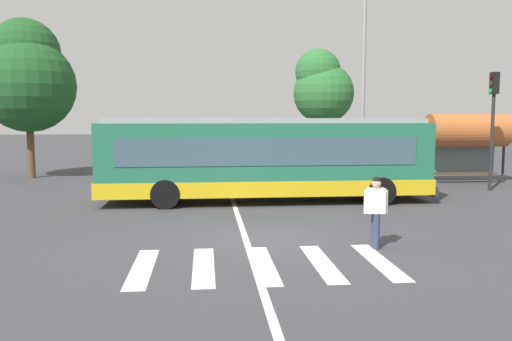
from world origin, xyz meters
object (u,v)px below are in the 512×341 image
object	(u,v)px
city_transit_bus	(265,159)
bus_stop_shelter	(467,132)
traffic_light_far_corner	(493,112)
pedestrian_crossing_street	(376,208)
parked_car_blue	(279,162)
background_tree_right	(322,87)
parked_car_red	(228,163)
background_tree_left	(27,76)
parked_car_white	(330,163)
twin_arm_street_lamp	(364,57)
parked_car_champagne	(177,163)

from	to	relation	value
city_transit_bus	bus_stop_shelter	bearing A→B (deg)	24.09
city_transit_bus	traffic_light_far_corner	xyz separation A→B (m)	(9.78, 1.87, 1.72)
pedestrian_crossing_street	parked_car_blue	size ratio (longest dim) A/B	0.38
traffic_light_far_corner	background_tree_right	xyz separation A→B (m)	(-4.54, 12.09, 1.67)
traffic_light_far_corner	background_tree_right	bearing A→B (deg)	110.59
pedestrian_crossing_street	parked_car_red	xyz separation A→B (m)	(-2.89, 14.35, -0.20)
parked_car_red	parked_car_blue	size ratio (longest dim) A/B	1.01
traffic_light_far_corner	bus_stop_shelter	world-z (taller)	traffic_light_far_corner
background_tree_left	pedestrian_crossing_street	bearing A→B (deg)	-50.57
parked_car_red	background_tree_left	distance (m)	11.03
bus_stop_shelter	city_transit_bus	bearing A→B (deg)	-155.91
parked_car_blue	background_tree_right	size ratio (longest dim) A/B	0.61
background_tree_left	background_tree_right	bearing A→B (deg)	17.96
parked_car_red	parked_car_white	distance (m)	5.28
parked_car_red	bus_stop_shelter	size ratio (longest dim) A/B	1.21
parked_car_blue	city_transit_bus	bearing A→B (deg)	-101.92
pedestrian_crossing_street	background_tree_left	bearing A→B (deg)	129.43
pedestrian_crossing_street	twin_arm_street_lamp	bearing A→B (deg)	74.39
parked_car_champagne	parked_car_red	xyz separation A→B (m)	(2.56, -0.20, 0.00)
parked_car_red	background_tree_right	size ratio (longest dim) A/B	0.62
parked_car_champagne	twin_arm_street_lamp	size ratio (longest dim) A/B	0.45
traffic_light_far_corner	city_transit_bus	bearing A→B (deg)	-169.20
traffic_light_far_corner	background_tree_left	xyz separation A→B (m)	(-20.87, 6.80, 1.84)
parked_car_blue	bus_stop_shelter	world-z (taller)	bus_stop_shelter
twin_arm_street_lamp	background_tree_left	bearing A→B (deg)	170.38
bus_stop_shelter	parked_car_champagne	bearing A→B (deg)	167.64
pedestrian_crossing_street	background_tree_left	distance (m)	20.76
parked_car_red	traffic_light_far_corner	size ratio (longest dim) A/B	0.93
parked_car_blue	background_tree_right	world-z (taller)	background_tree_right
parked_car_red	traffic_light_far_corner	xyz separation A→B (m)	(10.84, -5.45, 2.54)
parked_car_blue	background_tree_right	distance (m)	8.35
twin_arm_street_lamp	background_tree_right	xyz separation A→B (m)	(-0.19, 8.09, -1.00)
background_tree_right	city_transit_bus	bearing A→B (deg)	-110.56
parked_car_white	background_tree_left	distance (m)	15.98
bus_stop_shelter	twin_arm_street_lamp	distance (m)	6.01
parked_car_blue	background_tree_right	xyz separation A→B (m)	(3.61, 6.24, 4.21)
parked_car_champagne	parked_car_white	size ratio (longest dim) A/B	0.99
parked_car_champagne	parked_car_red	bearing A→B (deg)	-4.37
parked_car_champagne	twin_arm_street_lamp	xyz separation A→B (m)	(9.05, -1.64, 5.22)
parked_car_champagne	parked_car_blue	bearing A→B (deg)	2.27
city_transit_bus	parked_car_white	world-z (taller)	city_transit_bus
bus_stop_shelter	parked_car_red	bearing A→B (deg)	165.86
traffic_light_far_corner	bus_stop_shelter	bearing A→B (deg)	83.53
parked_car_red	parked_car_white	bearing A→B (deg)	-0.68
city_transit_bus	parked_car_blue	distance (m)	7.93
background_tree_right	background_tree_left	bearing A→B (deg)	-162.04
background_tree_left	background_tree_right	size ratio (longest dim) A/B	1.09
traffic_light_far_corner	twin_arm_street_lamp	world-z (taller)	twin_arm_street_lamp
pedestrian_crossing_street	background_tree_left	world-z (taller)	background_tree_left
bus_stop_shelter	background_tree_left	bearing A→B (deg)	168.87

